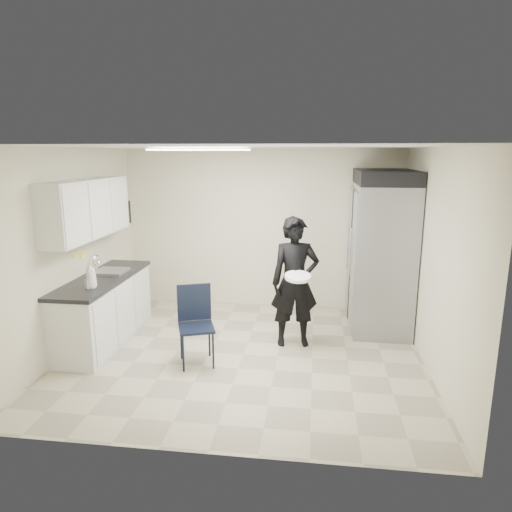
# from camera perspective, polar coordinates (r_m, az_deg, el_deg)

# --- Properties ---
(floor) EXTENTS (4.50, 4.50, 0.00)m
(floor) POSITION_cam_1_polar(r_m,az_deg,el_deg) (6.00, -1.59, -12.20)
(floor) COLOR tan
(floor) RESTS_ON ground
(ceiling) EXTENTS (4.50, 4.50, 0.00)m
(ceiling) POSITION_cam_1_polar(r_m,az_deg,el_deg) (5.44, -1.77, 13.48)
(ceiling) COLOR silver
(ceiling) RESTS_ON back_wall
(back_wall) EXTENTS (4.50, 0.00, 4.50)m
(back_wall) POSITION_cam_1_polar(r_m,az_deg,el_deg) (7.52, 0.72, 3.36)
(back_wall) COLOR beige
(back_wall) RESTS_ON floor
(left_wall) EXTENTS (0.00, 4.00, 4.00)m
(left_wall) POSITION_cam_1_polar(r_m,az_deg,el_deg) (6.33, -22.24, 0.58)
(left_wall) COLOR beige
(left_wall) RESTS_ON floor
(right_wall) EXTENTS (0.00, 4.00, 4.00)m
(right_wall) POSITION_cam_1_polar(r_m,az_deg,el_deg) (5.68, 21.35, -0.65)
(right_wall) COLOR beige
(right_wall) RESTS_ON floor
(ceiling_panel) EXTENTS (1.20, 0.60, 0.02)m
(ceiling_panel) POSITION_cam_1_polar(r_m,az_deg,el_deg) (5.95, -7.00, 13.05)
(ceiling_panel) COLOR white
(ceiling_panel) RESTS_ON ceiling
(lower_counter) EXTENTS (0.60, 1.90, 0.86)m
(lower_counter) POSITION_cam_1_polar(r_m,az_deg,el_deg) (6.58, -18.46, -6.53)
(lower_counter) COLOR silver
(lower_counter) RESTS_ON floor
(countertop) EXTENTS (0.64, 1.95, 0.05)m
(countertop) POSITION_cam_1_polar(r_m,az_deg,el_deg) (6.45, -18.74, -2.71)
(countertop) COLOR black
(countertop) RESTS_ON lower_counter
(sink) EXTENTS (0.42, 0.40, 0.14)m
(sink) POSITION_cam_1_polar(r_m,az_deg,el_deg) (6.66, -17.65, -2.28)
(sink) COLOR gray
(sink) RESTS_ON countertop
(faucet) EXTENTS (0.02, 0.02, 0.24)m
(faucet) POSITION_cam_1_polar(r_m,az_deg,el_deg) (6.71, -19.28, -0.96)
(faucet) COLOR silver
(faucet) RESTS_ON countertop
(upper_cabinets) EXTENTS (0.35, 1.80, 0.75)m
(upper_cabinets) POSITION_cam_1_polar(r_m,az_deg,el_deg) (6.33, -20.38, 5.57)
(upper_cabinets) COLOR silver
(upper_cabinets) RESTS_ON left_wall
(towel_dispenser) EXTENTS (0.22, 0.30, 0.35)m
(towel_dispenser) POSITION_cam_1_polar(r_m,az_deg,el_deg) (7.41, -16.61, 5.19)
(towel_dispenser) COLOR black
(towel_dispenser) RESTS_ON left_wall
(notice_sticker_left) EXTENTS (0.00, 0.12, 0.07)m
(notice_sticker_left) POSITION_cam_1_polar(r_m,az_deg,el_deg) (6.42, -21.70, 0.07)
(notice_sticker_left) COLOR yellow
(notice_sticker_left) RESTS_ON left_wall
(notice_sticker_right) EXTENTS (0.00, 0.12, 0.07)m
(notice_sticker_right) POSITION_cam_1_polar(r_m,az_deg,el_deg) (6.60, -20.84, 0.11)
(notice_sticker_right) COLOR yellow
(notice_sticker_right) RESTS_ON left_wall
(commercial_fridge) EXTENTS (0.80, 1.35, 2.10)m
(commercial_fridge) POSITION_cam_1_polar(r_m,az_deg,el_deg) (6.87, 15.32, -0.13)
(commercial_fridge) COLOR gray
(commercial_fridge) RESTS_ON floor
(fridge_compressor) EXTENTS (0.80, 1.35, 0.20)m
(fridge_compressor) POSITION_cam_1_polar(r_m,az_deg,el_deg) (6.72, 15.90, 9.47)
(fridge_compressor) COLOR black
(fridge_compressor) RESTS_ON commercial_fridge
(folding_chair) EXTENTS (0.53, 0.53, 0.94)m
(folding_chair) POSITION_cam_1_polar(r_m,az_deg,el_deg) (5.62, -7.48, -8.88)
(folding_chair) COLOR black
(folding_chair) RESTS_ON floor
(man_tuxedo) EXTENTS (0.70, 0.53, 1.73)m
(man_tuxedo) POSITION_cam_1_polar(r_m,az_deg,el_deg) (6.04, 4.89, -3.29)
(man_tuxedo) COLOR black
(man_tuxedo) RESTS_ON floor
(bucket_lid) EXTENTS (0.39, 0.39, 0.04)m
(bucket_lid) POSITION_cam_1_polar(r_m,az_deg,el_deg) (5.76, 5.25, -2.59)
(bucket_lid) COLOR white
(bucket_lid) RESTS_ON man_tuxedo
(soap_bottle_a) EXTENTS (0.18, 0.18, 0.33)m
(soap_bottle_a) POSITION_cam_1_polar(r_m,az_deg,el_deg) (5.93, -19.94, -2.22)
(soap_bottle_a) COLOR white
(soap_bottle_a) RESTS_ON countertop
(soap_bottle_b) EXTENTS (0.10, 0.10, 0.16)m
(soap_bottle_b) POSITION_cam_1_polar(r_m,az_deg,el_deg) (5.95, -20.17, -3.04)
(soap_bottle_b) COLOR #9FA0AA
(soap_bottle_b) RESTS_ON countertop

